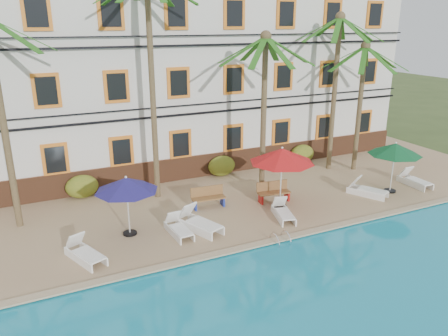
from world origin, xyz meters
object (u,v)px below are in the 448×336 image
lounger_b (178,228)px  lounger_e (367,190)px  palm_b (151,61)px  bench_right (274,191)px  palm_e (361,88)px  umbrella_blue (126,185)px  palm_c (264,91)px  lounger_c (199,222)px  lounger_d (283,212)px  lounger_a (85,253)px  umbrella_red (282,156)px  lounger_f (414,180)px  palm_d (336,72)px  bench_left (208,197)px  pool_ladder (280,241)px  umbrella_green (395,149)px

lounger_b → lounger_e: lounger_e is taller
palm_b → bench_right: size_ratio=6.41×
palm_e → umbrella_blue: (-13.21, -2.49, -2.45)m
palm_c → lounger_e: (4.27, -2.53, -4.56)m
lounger_c → lounger_d: lounger_c is taller
palm_c → lounger_a: palm_c is taller
umbrella_blue → umbrella_red: (6.61, -0.32, 0.36)m
palm_e → bench_right: (-6.45, -2.01, -4.03)m
palm_c → lounger_d: (-0.67, -2.99, -4.58)m
umbrella_blue → lounger_f: (14.22, -0.81, -1.77)m
palm_e → lounger_b: palm_e is taller
palm_d → lounger_c: 11.42m
umbrella_blue → lounger_a: (-1.86, -1.25, -1.77)m
bench_left → pool_ladder: bench_left is taller
lounger_f → lounger_b: bearing=-180.0°
palm_c → lounger_b: bearing=-153.8°
palm_e → lounger_f: (1.01, -3.29, -4.22)m
lounger_c → bench_right: (4.20, 1.26, 0.15)m
bench_left → lounger_b: bearing=-137.0°
palm_d → lounger_a: (-13.88, -4.44, -5.04)m
umbrella_red → lounger_a: 8.79m
palm_b → bench_left: size_ratio=6.47×
pool_ladder → umbrella_blue: bearing=148.9°
palm_b → lounger_d: size_ratio=5.49×
lounger_a → umbrella_green: bearing=1.2°
palm_e → lounger_b: bearing=-164.0°
umbrella_green → lounger_d: (-6.31, -0.32, -1.87)m
lounger_d → palm_d: bearing=37.3°
palm_e → lounger_f: palm_e is taller
palm_e → pool_ladder: palm_e is taller
lounger_e → lounger_f: bearing=0.2°
palm_d → lounger_f: bearing=-61.1°
umbrella_red → bench_left: size_ratio=1.83×
palm_b → umbrella_green: 11.91m
lounger_f → palm_d: bearing=118.9°
umbrella_blue → umbrella_green: umbrella_green is taller
palm_e → lounger_d: palm_e is taller
lounger_b → bench_right: (5.06, 1.28, 0.21)m
palm_e → pool_ladder: (-8.26, -5.47, -4.50)m
umbrella_blue → lounger_f: 14.35m
palm_b → bench_right: palm_b is taller
palm_b → lounger_c: size_ratio=4.55×
palm_c → lounger_f: palm_c is taller
palm_b → palm_e: size_ratio=1.44×
palm_d → lounger_f: size_ratio=4.60×
lounger_c → bench_right: bearing=16.7°
pool_ladder → palm_c: bearing=68.1°
lounger_b → umbrella_red: bearing=5.7°
lounger_a → bench_right: (8.62, 1.72, 0.19)m
umbrella_blue → pool_ladder: umbrella_blue is taller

